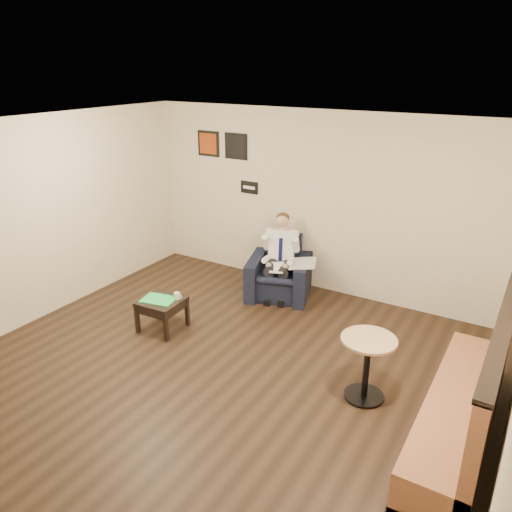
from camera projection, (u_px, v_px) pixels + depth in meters
The scene contains 17 objects.
ground at pixel (210, 381), 5.74m from camera, with size 6.00×6.00×0.00m, color black.
wall_back at pixel (322, 204), 7.62m from camera, with size 6.00×0.02×2.80m, color beige.
wall_left at pixel (24, 224), 6.66m from camera, with size 0.02×6.00×2.80m, color beige.
ceiling at pixel (200, 133), 4.72m from camera, with size 6.00×6.00×0.02m, color white.
seating_sign at pixel (249, 187), 8.20m from camera, with size 0.32×0.02×0.20m, color black.
art_print_left at pixel (209, 144), 8.34m from camera, with size 0.42×0.03×0.42m, color #913711.
art_print_right at pixel (236, 146), 8.08m from camera, with size 0.42×0.03×0.42m, color black.
armchair at pixel (279, 268), 7.71m from camera, with size 0.92×0.92×0.89m, color black.
seated_man at pixel (278, 261), 7.54m from camera, with size 0.58×0.87×1.22m, color white, non-canonical shape.
lap_papers at pixel (277, 268), 7.48m from camera, with size 0.20×0.29×0.01m, color white.
newspaper at pixel (303, 263), 7.49m from camera, with size 0.39×0.48×0.01m, color silver.
side_table at pixel (162, 314), 6.79m from camera, with size 0.54×0.54×0.44m, color black.
green_folder at pixel (159, 299), 6.71m from camera, with size 0.44×0.31×0.01m, color #28CC5B.
coffee_mug at pixel (177, 296), 6.72m from camera, with size 0.08×0.08×0.09m, color white.
smartphone at pixel (171, 296), 6.82m from camera, with size 0.14×0.07×0.01m, color black.
banquette at pixel (465, 379), 4.68m from camera, with size 0.61×2.55×1.30m, color #915638.
cafe_table at pixel (366, 368), 5.34m from camera, with size 0.59×0.59×0.73m, color tan.
Camera 1 is at (2.93, -3.86, 3.44)m, focal length 35.00 mm.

